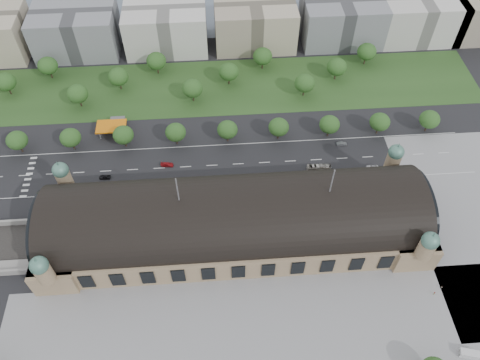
{
  "coord_description": "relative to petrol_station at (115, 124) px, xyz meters",
  "views": [
    {
      "loc": [
        -5.33,
        -102.44,
        160.57
      ],
      "look_at": [
        3.28,
        17.08,
        14.0
      ],
      "focal_mm": 35.0,
      "sensor_mm": 36.0,
      "label": 1
    }
  ],
  "objects": [
    {
      "name": "tree_belt_3",
      "position": [
        -19.09,
        17.72,
        5.1
      ],
      "size": [
        10.4,
        10.4,
        12.48
      ],
      "color": "#2D2116",
      "rests_on": "ground"
    },
    {
      "name": "tree_row_3",
      "position": [
        5.91,
        -12.28,
        4.48
      ],
      "size": [
        9.6,
        9.6,
        11.52
      ],
      "color": "#2D2116",
      "rests_on": "ground"
    },
    {
      "name": "office_4",
      "position": [
        73.91,
        67.72,
        9.05
      ],
      "size": [
        45.0,
        32.0,
        24.0
      ],
      "primitive_type": "cube",
      "color": "#B7AB90",
      "rests_on": "ground"
    },
    {
      "name": "tree_belt_2",
      "position": [
        -38.09,
        41.72,
        5.1
      ],
      "size": [
        10.4,
        10.4,
        12.48
      ],
      "color": "#2D2116",
      "rests_on": "ground"
    },
    {
      "name": "office_3",
      "position": [
        23.91,
        67.72,
        9.05
      ],
      "size": [
        45.0,
        32.0,
        24.0
      ],
      "primitive_type": "cube",
      "color": "silver",
      "rests_on": "ground"
    },
    {
      "name": "tree_belt_11",
      "position": [
        132.91,
        41.72,
        5.1
      ],
      "size": [
        10.4,
        10.4,
        12.48
      ],
      "color": "#2D2116",
      "rests_on": "ground"
    },
    {
      "name": "tree_belt_6",
      "position": [
        37.91,
        17.72,
        5.1
      ],
      "size": [
        10.4,
        10.4,
        12.48
      ],
      "color": "#2D2116",
      "rests_on": "ground"
    },
    {
      "name": "tree_belt_8",
      "position": [
        75.91,
        41.72,
        5.1
      ],
      "size": [
        10.4,
        10.4,
        12.48
      ],
      "color": "#2D2116",
      "rests_on": "ground"
    },
    {
      "name": "traffic_car_2",
      "position": [
        -1.93,
        -31.3,
        -2.26
      ],
      "size": [
        5.09,
        2.55,
        1.38
      ],
      "primitive_type": "imported",
      "rotation": [
        0.0,
        0.0,
        -1.62
      ],
      "color": "black",
      "rests_on": "ground"
    },
    {
      "name": "parked_car_0",
      "position": [
        1.47,
        -42.58,
        -2.26
      ],
      "size": [
        4.4,
        3.1,
        1.38
      ],
      "primitive_type": "imported",
      "rotation": [
        0.0,
        0.0,
        -1.13
      ],
      "color": "black",
      "rests_on": "ground"
    },
    {
      "name": "plaza_south",
      "position": [
        63.91,
        -109.28,
        -2.95
      ],
      "size": [
        190.0,
        48.0,
        0.12
      ],
      "primitive_type": "cube",
      "color": "gray",
      "rests_on": "ground"
    },
    {
      "name": "tree_row_7",
      "position": [
        101.91,
        -12.28,
        4.48
      ],
      "size": [
        9.6,
        9.6,
        11.52
      ],
      "color": "#2D2116",
      "rests_on": "ground"
    },
    {
      "name": "van_south",
      "position": [
        129.39,
        -119.09,
        -1.63
      ],
      "size": [
        6.83,
        4.15,
        2.76
      ],
      "rotation": [
        0.0,
        0.0,
        -0.27
      ],
      "color": "silver",
      "rests_on": "ground"
    },
    {
      "name": "tree_row_9",
      "position": [
        149.91,
        -12.28,
        4.48
      ],
      "size": [
        9.6,
        9.6,
        11.52
      ],
      "color": "#2D2116",
      "rests_on": "ground"
    },
    {
      "name": "parked_car_3",
      "position": [
        13.06,
        -40.87,
        -2.24
      ],
      "size": [
        4.43,
        3.64,
        1.42
      ],
      "primitive_type": "imported",
      "rotation": [
        0.0,
        0.0,
        -1.01
      ],
      "color": "slate",
      "rests_on": "ground"
    },
    {
      "name": "office_6",
      "position": [
        168.91,
        67.72,
        9.05
      ],
      "size": [
        45.0,
        32.0,
        24.0
      ],
      "primitive_type": "cube",
      "color": "silver",
      "rests_on": "ground"
    },
    {
      "name": "tree_belt_10",
      "position": [
        113.91,
        29.72,
        5.1
      ],
      "size": [
        10.4,
        10.4,
        12.48
      ],
      "color": "#2D2116",
      "rests_on": "ground"
    },
    {
      "name": "tree_belt_1",
      "position": [
        -57.09,
        29.72,
        5.1
      ],
      "size": [
        10.4,
        10.4,
        12.48
      ],
      "color": "#2D2116",
      "rests_on": "ground"
    },
    {
      "name": "tree_belt_5",
      "position": [
        18.91,
        41.72,
        5.1
      ],
      "size": [
        10.4,
        10.4,
        12.48
      ],
      "color": "#2D2116",
      "rests_on": "ground"
    },
    {
      "name": "bus_east",
      "position": [
        93.91,
        -33.46,
        -1.42
      ],
      "size": [
        11.12,
        3.21,
        3.06
      ],
      "primitive_type": "imported",
      "rotation": [
        0.0,
        0.0,
        1.51
      ],
      "color": "#B8B3AA",
      "rests_on": "ground"
    },
    {
      "name": "parked_car_1",
      "position": [
        8.34,
        -40.28,
        -2.17
      ],
      "size": [
        6.18,
        4.99,
        1.56
      ],
      "primitive_type": "imported",
      "rotation": [
        0.0,
        0.0,
        -1.07
      ],
      "color": "maroon",
      "rests_on": "ground"
    },
    {
      "name": "tree_belt_9",
      "position": [
        94.91,
        17.72,
        5.1
      ],
      "size": [
        10.4,
        10.4,
        12.48
      ],
      "color": "#2D2116",
      "rests_on": "ground"
    },
    {
      "name": "petrol_station",
      "position": [
        0.0,
        0.0,
        0.0
      ],
      "size": [
        14.0,
        13.0,
        5.05
      ],
      "color": "orange",
      "rests_on": "ground"
    },
    {
      "name": "bus_west",
      "position": [
        35.56,
        -38.28,
        -1.31
      ],
      "size": [
        11.93,
        3.53,
        3.28
      ],
      "primitive_type": "imported",
      "rotation": [
        0.0,
        0.0,
        1.64
      ],
      "color": "red",
      "rests_on": "ground"
    },
    {
      "name": "parked_car_6",
      "position": [
        29.89,
        -42.63,
        -2.25
      ],
      "size": [
        5.2,
        3.65,
        1.4
      ],
      "primitive_type": "imported",
      "rotation": [
        0.0,
        0.0,
        -1.18
      ],
      "color": "black",
      "rests_on": "ground"
    },
    {
      "name": "parked_car_4",
      "position": [
        26.25,
        -44.28,
        -2.16
      ],
      "size": [
        5.06,
        3.46,
        1.58
      ],
      "primitive_type": "imported",
      "rotation": [
        0.0,
        0.0,
        -1.16
      ],
      "color": "silver",
      "rests_on": "ground"
    },
    {
      "name": "parked_car_5",
      "position": [
        8.7,
        -40.28,
        -2.23
      ],
      "size": [
        5.62,
        4.9,
        1.44
      ],
      "primitive_type": "imported",
      "rotation": [
        0.0,
        0.0,
        -0.97
      ],
      "color": "gray",
      "rests_on": "ground"
    },
    {
      "name": "road_slab",
      "position": [
        33.91,
        -27.28,
        -2.95
      ],
      "size": [
        260.0,
        26.0,
        0.1
      ],
      "primitive_type": "cube",
      "color": "black",
      "rests_on": "ground"
    },
    {
      "name": "tree_row_8",
      "position": [
        125.91,
        -12.28,
        4.48
      ],
      "size": [
        9.6,
        9.6,
        11.52
      ],
      "color": "#2D2116",
      "rests_on": "ground"
    },
    {
      "name": "pedestrian_2",
      "position": [
        129.17,
        -94.27,
        -2.05
      ],
      "size": [
        0.56,
        0.9,
        1.79
      ],
      "primitive_type": "imported",
      "rotation": [
        0.0,
        0.0,
        1.64
      ],
      "color": "gray",
      "rests_on": "ground"
    },
    {
      "name": "office_2",
      "position": [
        -26.09,
        67.72,
        9.05
      ],
      "size": [
        45.0,
        32.0,
        24.0
      ],
      "primitive_type": "cube",
      "color": "gray",
      "rests_on": "ground"
    },
    {
      "name": "ground",
      "position": [
        53.91,
        -65.28,
        -2.95
      ],
      "size": [
        900.0,
        900.0,
        0.0
      ],
      "primitive_type": "plane",
      "color": "black",
      "rests_on": "ground"
    },
    {
      "name": "tree_row_1",
      "position": [
        -42.09,
        -12.28,
        4.48
      ],
      "size": [
        9.6,
        9.6,
        11.52
      ],
      "color": "#2D2116",
      "rests_on": "ground"
    },
    {
      "name": "tree_row_5",
      "position": [
        53.91,
        -12.28,
        4.48
      ],
      "size": [
        9.6,
        9.6,
        11.52
      ],
      "color": "#2D2116",
      "rests_on": "ground"
    },
    {
      "name": "tree_belt_4",
      "position": [
        -0.09,
        29.72,
        5.1
      ],
      "size": [
        10.4,
        10.4,
        12.48
      ],
      "color": "#2D2116",
      "rests_on": "ground"
    },
    {
      "name": "station",
      "position": [
        53.91,
        -65.28,
        7.33
      ],
      "size": [
        150.0,
        48.4,
        44.3
      ],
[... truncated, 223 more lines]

